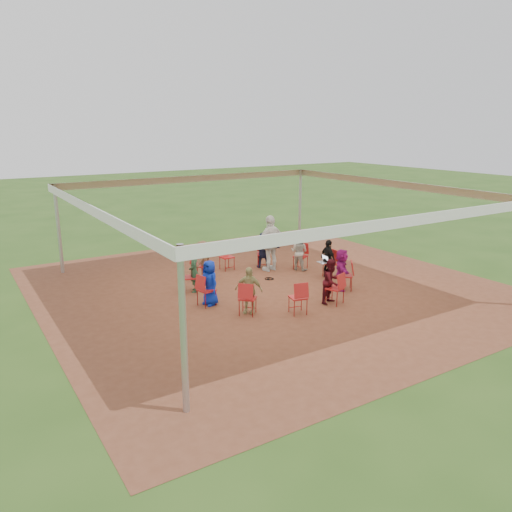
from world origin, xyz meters
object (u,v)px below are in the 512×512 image
laptop (324,260)px  chair_5 (190,277)px  chair_9 (335,288)px  person_seated_0 (328,259)px  chair_6 (206,290)px  person_seated_3 (203,260)px  chair_0 (331,264)px  chair_8 (298,298)px  person_seated_7 (331,281)px  person_seated_8 (341,269)px  person_seated_2 (263,250)px  chair_3 (227,257)px  chair_7 (248,298)px  chair_4 (199,265)px  person_seated_6 (249,290)px  chair_1 (301,256)px  person_seated_1 (299,252)px  cable_coil (270,279)px  standing_person (271,243)px  person_seated_5 (210,283)px  chair_10 (345,276)px  chair_2 (263,254)px  person_seated_4 (194,271)px

laptop → chair_5: bearing=81.3°
chair_9 → person_seated_0: 2.49m
chair_6 → person_seated_3: size_ratio=0.71×
chair_0 → chair_8: 3.56m
person_seated_7 → person_seated_8: same height
chair_8 → person_seated_2: person_seated_2 is taller
chair_3 → chair_7: size_ratio=1.00×
chair_8 → chair_9: size_ratio=1.00×
chair_4 → laptop: (3.44, -2.11, 0.16)m
person_seated_6 → person_seated_8: 3.38m
chair_4 → person_seated_7: (2.11, -4.03, 0.19)m
chair_1 → person_seated_7: person_seated_7 is taller
chair_8 → person_seated_1: size_ratio=0.71×
laptop → cable_coil: bearing=66.9°
chair_4 → person_seated_0: bearing=113.9°
chair_0 → chair_4: same height
person_seated_1 → standing_person: bearing=35.0°
standing_person → chair_5: bearing=1.4°
chair_1 → chair_3: same height
person_seated_7 → chair_0: bearing=30.4°
chair_7 → person_seated_5: size_ratio=0.71×
person_seated_1 → chair_7: bearing=98.4°
chair_1 → chair_9: size_ratio=1.00×
person_seated_3 → person_seated_5: bearing=32.7°
chair_1 → chair_10: size_ratio=1.00×
person_seated_0 → chair_8: bearing=132.2°
chair_6 → chair_5: bearing=163.6°
chair_4 → person_seated_6: bearing=50.4°
chair_2 → person_seated_8: person_seated_8 is taller
chair_6 → person_seated_2: person_seated_2 is taller
chair_1 → standing_person: 1.17m
chair_0 → chair_1: size_ratio=1.00×
person_seated_1 → cable_coil: 1.64m
person_seated_0 → person_seated_8: 1.26m
chair_6 → person_seated_0: bearing=82.0°
chair_3 → person_seated_5: (-2.08, -2.78, 0.19)m
person_seated_4 → standing_person: bearing=123.3°
person_seated_0 → person_seated_5: 4.42m
chair_8 → person_seated_0: person_seated_0 is taller
chair_5 → person_seated_8: size_ratio=0.71×
person_seated_3 → cable_coil: person_seated_3 is taller
person_seated_0 → chair_10: bearing=168.7°
chair_2 → laptop: chair_2 is taller
person_seated_2 → chair_3: bearing=11.3°
person_seated_0 → person_seated_5: same height
chair_6 → person_seated_7: (3.05, -1.66, 0.19)m
chair_1 → chair_2: same height
chair_7 → person_seated_6: 0.22m
chair_5 → person_seated_5: person_seated_5 is taller
chair_3 → person_seated_4: (-1.96, -1.53, 0.19)m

